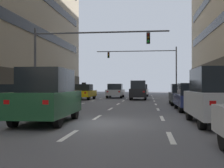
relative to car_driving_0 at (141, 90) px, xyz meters
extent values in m
plane|color=#515156|center=(-1.55, -29.38, -0.83)|extent=(120.00, 120.00, 0.00)
cube|color=silver|center=(-4.58, -27.38, -0.83)|extent=(0.16, 2.00, 0.01)
cube|color=silver|center=(-4.58, -22.38, -0.83)|extent=(0.16, 2.00, 0.01)
cube|color=silver|center=(-4.58, -17.38, -0.83)|extent=(0.16, 2.00, 0.01)
cube|color=silver|center=(-4.58, -12.38, -0.83)|extent=(0.16, 2.00, 0.01)
cube|color=silver|center=(-4.58, -7.38, -0.83)|extent=(0.16, 2.00, 0.01)
cube|color=silver|center=(-4.58, -2.38, -0.83)|extent=(0.16, 2.00, 0.01)
cube|color=silver|center=(-4.58, 2.62, -0.83)|extent=(0.16, 2.00, 0.01)
cube|color=silver|center=(-1.55, -32.38, -0.83)|extent=(0.16, 2.00, 0.01)
cube|color=silver|center=(-1.55, -27.38, -0.83)|extent=(0.16, 2.00, 0.01)
cube|color=silver|center=(-1.55, -22.38, -0.83)|extent=(0.16, 2.00, 0.01)
cube|color=silver|center=(-1.55, -17.38, -0.83)|extent=(0.16, 2.00, 0.01)
cube|color=silver|center=(-1.55, -12.38, -0.83)|extent=(0.16, 2.00, 0.01)
cube|color=silver|center=(-1.55, -7.38, -0.83)|extent=(0.16, 2.00, 0.01)
cube|color=silver|center=(-1.55, -2.38, -0.83)|extent=(0.16, 2.00, 0.01)
cube|color=silver|center=(-1.55, 2.62, -0.83)|extent=(0.16, 2.00, 0.01)
cube|color=silver|center=(1.49, -32.38, -0.83)|extent=(0.16, 2.00, 0.01)
cube|color=silver|center=(1.49, -27.38, -0.83)|extent=(0.16, 2.00, 0.01)
cube|color=silver|center=(1.49, -22.38, -0.83)|extent=(0.16, 2.00, 0.01)
cube|color=silver|center=(1.49, -17.38, -0.83)|extent=(0.16, 2.00, 0.01)
cube|color=silver|center=(1.49, -12.38, -0.83)|extent=(0.16, 2.00, 0.01)
cube|color=silver|center=(1.49, -7.38, -0.83)|extent=(0.16, 2.00, 0.01)
cube|color=silver|center=(1.49, -2.38, -0.83)|extent=(0.16, 2.00, 0.01)
cube|color=silver|center=(1.49, 2.62, -0.83)|extent=(0.16, 2.00, 0.01)
cylinder|color=black|center=(-0.78, 1.46, -0.49)|extent=(0.25, 0.68, 0.68)
cylinder|color=black|center=(0.86, 1.42, -0.49)|extent=(0.25, 0.68, 0.68)
cylinder|color=black|center=(-0.86, -1.30, -0.49)|extent=(0.25, 0.68, 0.68)
cylinder|color=black|center=(0.78, -1.35, -0.49)|extent=(0.25, 0.68, 0.68)
cube|color=white|center=(0.00, 0.06, -0.17)|extent=(2.02, 4.56, 0.66)
cube|color=black|center=(0.00, -0.15, 0.51)|extent=(1.70, 2.00, 0.70)
cube|color=white|center=(-0.59, 2.29, -0.05)|extent=(0.21, 0.09, 0.14)
cube|color=red|center=(-0.72, -2.14, -0.05)|extent=(0.21, 0.09, 0.14)
cube|color=white|center=(0.73, 2.25, -0.05)|extent=(0.21, 0.09, 0.14)
cube|color=red|center=(0.60, -2.18, -0.05)|extent=(0.21, 0.09, 0.14)
cylinder|color=black|center=(-3.92, -4.06, -0.49)|extent=(0.23, 0.69, 0.69)
cylinder|color=black|center=(-2.24, -4.06, -0.49)|extent=(0.23, 0.69, 0.69)
cylinder|color=black|center=(-3.92, -6.89, -0.49)|extent=(0.23, 0.69, 0.69)
cylinder|color=black|center=(-2.24, -6.89, -0.49)|extent=(0.23, 0.69, 0.69)
cube|color=#B7BABF|center=(-3.08, -5.48, -0.15)|extent=(1.93, 4.61, 0.67)
cube|color=black|center=(-3.08, -5.69, 0.54)|extent=(1.68, 1.99, 0.71)
cube|color=white|center=(-3.76, -3.21, -0.03)|extent=(0.21, 0.08, 0.15)
cube|color=red|center=(-3.75, -7.74, -0.03)|extent=(0.21, 0.08, 0.15)
cube|color=white|center=(-2.41, -3.21, -0.03)|extent=(0.21, 0.08, 0.15)
cube|color=red|center=(-2.40, -7.74, -0.03)|extent=(0.21, 0.08, 0.15)
cylinder|color=black|center=(-4.07, -28.23, -0.49)|extent=(0.25, 0.68, 0.68)
cylinder|color=black|center=(-2.43, -28.19, -0.49)|extent=(0.25, 0.68, 0.68)
cylinder|color=black|center=(-3.99, -31.01, -0.49)|extent=(0.25, 0.68, 0.68)
cylinder|color=black|center=(-2.35, -30.96, -0.49)|extent=(0.25, 0.68, 0.68)
cube|color=#1E512D|center=(-3.21, -29.60, -0.03)|extent=(2.02, 4.57, 0.92)
cube|color=black|center=(-3.21, -29.60, 0.89)|extent=(1.72, 2.72, 0.92)
cube|color=white|center=(-3.93, -27.40, 0.13)|extent=(0.21, 0.09, 0.14)
cube|color=red|center=(-3.80, -31.83, 0.13)|extent=(0.21, 0.09, 0.14)
cube|color=white|center=(-2.61, -27.36, 0.13)|extent=(0.21, 0.09, 0.14)
cube|color=red|center=(-2.48, -31.80, 0.13)|extent=(0.21, 0.09, 0.14)
cylinder|color=black|center=(-6.75, -8.63, -0.50)|extent=(0.24, 0.67, 0.66)
cylinder|color=black|center=(-5.15, -8.68, -0.50)|extent=(0.24, 0.67, 0.66)
cylinder|color=black|center=(-6.83, -11.35, -0.50)|extent=(0.24, 0.67, 0.66)
cylinder|color=black|center=(-5.23, -11.39, -0.50)|extent=(0.24, 0.67, 0.66)
cube|color=yellow|center=(-5.99, -10.01, -0.18)|extent=(1.98, 4.47, 0.64)
cube|color=black|center=(-6.00, -10.21, 0.48)|extent=(1.66, 1.96, 0.68)
cube|color=white|center=(-6.57, -7.82, -0.07)|extent=(0.20, 0.09, 0.14)
cube|color=red|center=(-6.70, -12.16, -0.07)|extent=(0.20, 0.09, 0.14)
cube|color=white|center=(-5.28, -7.86, -0.07)|extent=(0.20, 0.09, 0.14)
cube|color=red|center=(-5.41, -12.20, -0.07)|extent=(0.20, 0.09, 0.14)
cube|color=black|center=(-6.00, -10.21, 0.92)|extent=(0.45, 0.21, 0.18)
cylinder|color=black|center=(-6.93, -24.62, -0.52)|extent=(0.22, 0.63, 0.63)
cylinder|color=black|center=(-5.40, -24.60, -0.52)|extent=(0.22, 0.63, 0.63)
cylinder|color=black|center=(-5.36, -27.17, -0.52)|extent=(0.22, 0.63, 0.63)
cube|color=#1E512D|center=(-6.14, -25.90, -0.21)|extent=(1.82, 4.23, 0.61)
cube|color=black|center=(-6.14, -26.09, 0.42)|extent=(1.55, 1.84, 0.65)
cube|color=white|center=(-6.79, -23.84, -0.11)|extent=(0.19, 0.08, 0.13)
cube|color=white|center=(-5.56, -23.83, -0.11)|extent=(0.19, 0.08, 0.13)
cube|color=red|center=(-5.50, -27.95, -0.11)|extent=(0.19, 0.08, 0.13)
cylinder|color=black|center=(-0.90, -8.49, -0.52)|extent=(0.21, 0.63, 0.63)
cylinder|color=black|center=(0.62, -8.50, -0.52)|extent=(0.21, 0.63, 0.63)
cylinder|color=black|center=(-0.91, -11.07, -0.52)|extent=(0.21, 0.63, 0.63)
cylinder|color=black|center=(0.61, -11.07, -0.52)|extent=(0.21, 0.63, 0.63)
cube|color=black|center=(-0.14, -9.78, -0.09)|extent=(1.77, 4.20, 0.86)
cube|color=black|center=(-0.14, -9.78, 0.77)|extent=(1.54, 2.49, 0.86)
cube|color=white|center=(-0.75, -7.72, 0.06)|extent=(0.19, 0.08, 0.13)
cube|color=red|center=(-0.77, -11.84, 0.06)|extent=(0.19, 0.08, 0.13)
cube|color=white|center=(0.48, -7.73, 0.06)|extent=(0.19, 0.08, 0.13)
cube|color=red|center=(0.46, -11.84, 0.06)|extent=(0.19, 0.08, 0.13)
cube|color=white|center=(2.76, -33.13, -0.03)|extent=(0.21, 0.09, 0.15)
cylinder|color=black|center=(2.63, -27.95, -0.49)|extent=(0.23, 0.68, 0.68)
cylinder|color=black|center=(2.66, -30.73, -0.49)|extent=(0.23, 0.68, 0.68)
cube|color=#B7BABF|center=(3.47, -29.33, -0.03)|extent=(1.94, 4.55, 0.93)
cube|color=black|center=(3.47, -29.33, 0.89)|extent=(1.68, 2.69, 0.93)
cube|color=white|center=(2.78, -27.12, 0.13)|extent=(0.21, 0.08, 0.14)
cube|color=red|center=(2.83, -31.56, 0.13)|extent=(0.21, 0.08, 0.14)
cube|color=white|center=(4.11, -27.10, 0.13)|extent=(0.21, 0.08, 0.14)
cylinder|color=black|center=(2.67, -21.80, -0.50)|extent=(0.22, 0.66, 0.66)
cylinder|color=black|center=(4.27, -21.80, -0.50)|extent=(0.22, 0.66, 0.66)
cylinder|color=black|center=(2.67, -24.51, -0.50)|extent=(0.22, 0.66, 0.66)
cylinder|color=black|center=(4.27, -24.51, -0.50)|extent=(0.22, 0.66, 0.66)
cube|color=navy|center=(3.47, -23.15, -0.18)|extent=(1.85, 4.41, 0.64)
cube|color=black|center=(3.47, -23.35, 0.48)|extent=(1.60, 1.90, 0.68)
cube|color=white|center=(2.82, -20.99, -0.07)|extent=(0.20, 0.08, 0.14)
cube|color=red|center=(2.83, -25.32, -0.07)|extent=(0.20, 0.08, 0.14)
cube|color=white|center=(4.11, -20.99, -0.07)|extent=(0.20, 0.08, 0.14)
cube|color=red|center=(4.12, -25.32, -0.07)|extent=(0.20, 0.08, 0.14)
cylinder|color=black|center=(2.72, -16.44, -0.51)|extent=(0.24, 0.66, 0.65)
cylinder|color=black|center=(4.30, -16.48, -0.51)|extent=(0.24, 0.66, 0.65)
cylinder|color=black|center=(2.64, -19.11, -0.51)|extent=(0.24, 0.66, 0.65)
cylinder|color=black|center=(4.22, -19.15, -0.51)|extent=(0.24, 0.66, 0.65)
cube|color=#474C51|center=(3.47, -17.80, -0.19)|extent=(1.94, 4.40, 0.63)
cube|color=black|center=(3.47, -17.99, 0.46)|extent=(1.63, 1.92, 0.67)
cube|color=white|center=(2.89, -15.65, -0.08)|extent=(0.20, 0.08, 0.14)
cube|color=red|center=(2.78, -19.91, -0.08)|extent=(0.20, 0.08, 0.14)
cube|color=white|center=(4.17, -15.68, -0.08)|extent=(0.20, 0.08, 0.14)
cube|color=red|center=(4.05, -19.95, -0.08)|extent=(0.20, 0.08, 0.14)
cylinder|color=#4C4C51|center=(-8.02, -18.89, 2.26)|extent=(0.18, 0.18, 5.91)
cylinder|color=#4C4C51|center=(-2.78, -18.89, 4.78)|extent=(10.48, 0.12, 0.12)
cube|color=black|center=(0.89, -18.89, 4.26)|extent=(0.28, 0.24, 0.84)
sphere|color=#4B0704|center=(0.89, -19.03, 4.52)|extent=(0.17, 0.17, 0.17)
sphere|color=#523505|center=(0.89, -19.03, 4.26)|extent=(0.17, 0.17, 0.17)
sphere|color=green|center=(0.89, -19.03, 4.00)|extent=(0.17, 0.17, 0.17)
cylinder|color=#4C4C51|center=(4.92, 1.15, 2.76)|extent=(0.18, 0.18, 6.91)
cylinder|color=#4C4C51|center=(-0.81, 1.15, 5.67)|extent=(11.47, 0.12, 0.12)
cube|color=black|center=(-4.83, 1.15, 5.15)|extent=(0.28, 0.24, 0.84)
sphere|color=#4B0704|center=(-4.83, 1.01, 5.41)|extent=(0.17, 0.17, 0.17)
sphere|color=orange|center=(-4.83, 1.01, 5.15)|extent=(0.17, 0.17, 0.17)
sphere|color=#073E10|center=(-4.83, 1.01, 4.89)|extent=(0.17, 0.17, 0.17)
cylinder|color=black|center=(6.97, -14.66, -0.31)|extent=(0.13, 0.13, 0.77)
cylinder|color=black|center=(7.02, -14.82, -0.31)|extent=(0.13, 0.13, 0.77)
cube|color=#3F5938|center=(7.00, -14.74, 0.35)|extent=(0.29, 0.38, 0.55)
sphere|color=#D8AD84|center=(7.00, -14.74, 0.72)|extent=(0.20, 0.20, 0.20)
cylinder|color=#3F5938|center=(6.93, -14.53, 0.38)|extent=(0.09, 0.09, 0.49)
cylinder|color=#3F5938|center=(7.06, -14.95, 0.38)|extent=(0.09, 0.09, 0.49)
camera|label=1|loc=(0.81, -40.93, 0.68)|focal=46.53mm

